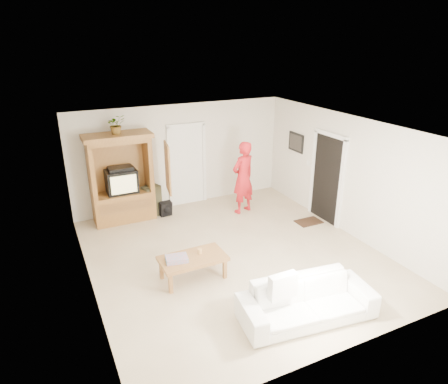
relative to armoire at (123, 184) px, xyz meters
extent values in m
plane|color=tan|center=(1.58, -2.66, -0.91)|extent=(6.00, 6.00, 0.00)
plane|color=white|center=(1.58, -2.66, 1.69)|extent=(6.00, 6.00, 0.00)
plane|color=silver|center=(1.58, 0.34, 0.39)|extent=(5.50, 0.00, 5.50)
plane|color=silver|center=(1.58, -5.66, 0.39)|extent=(5.50, 0.00, 5.50)
plane|color=silver|center=(-1.17, -2.66, 0.39)|extent=(0.00, 6.00, 6.00)
plane|color=silver|center=(4.33, -2.66, 0.39)|extent=(0.00, 6.00, 6.00)
cube|color=olive|center=(-0.02, -0.01, -0.56)|extent=(1.40, 0.60, 0.70)
cube|color=olive|center=(-0.67, -0.01, 0.39)|extent=(0.10, 0.60, 1.20)
cube|color=olive|center=(0.63, -0.01, 0.39)|extent=(0.10, 0.60, 1.20)
cube|color=olive|center=(-0.02, 0.26, 0.39)|extent=(1.40, 0.06, 1.20)
cube|color=olive|center=(-0.02, -0.01, 1.04)|extent=(1.40, 0.60, 0.10)
cube|color=olive|center=(-0.02, -0.01, 1.14)|extent=(1.52, 0.68, 0.10)
cube|color=olive|center=(0.96, -0.48, 0.39)|extent=(0.16, 0.67, 1.15)
cube|color=black|center=(-0.02, 0.02, 0.07)|extent=(0.70, 0.52, 0.55)
cube|color=tan|center=(-0.02, -0.25, 0.07)|extent=(0.58, 0.02, 0.42)
cube|color=black|center=(-0.02, -0.01, 0.38)|extent=(0.55, 0.35, 0.08)
cube|color=brown|center=(-0.02, -0.30, -0.46)|extent=(1.19, 0.03, 0.25)
cube|color=white|center=(1.73, 0.31, 0.11)|extent=(0.85, 0.05, 2.04)
cube|color=black|center=(4.30, -2.06, 0.11)|extent=(0.05, 0.90, 2.04)
cube|color=black|center=(4.31, -0.76, 0.69)|extent=(0.03, 0.60, 0.48)
cube|color=#382316|center=(3.88, -2.06, -0.90)|extent=(0.60, 0.40, 0.02)
imported|color=#4C7238|center=(-0.02, -0.03, 1.41)|extent=(0.42, 0.38, 0.43)
imported|color=red|center=(2.75, -0.82, -0.01)|extent=(0.76, 0.60, 1.81)
imported|color=white|center=(1.72, -4.85, -0.60)|extent=(2.20, 1.08, 0.62)
cube|color=brown|center=(0.53, -3.06, -0.50)|extent=(1.19, 0.66, 0.06)
cube|color=brown|center=(0.02, -3.32, -0.72)|extent=(0.07, 0.07, 0.38)
cube|color=brown|center=(0.01, -2.82, -0.72)|extent=(0.07, 0.07, 0.38)
cube|color=brown|center=(1.05, -3.31, -0.72)|extent=(0.07, 0.07, 0.38)
cube|color=brown|center=(1.05, -2.81, -0.72)|extent=(0.07, 0.07, 0.38)
cube|color=#DA4854|center=(0.23, -3.06, -0.43)|extent=(0.42, 0.34, 0.08)
cylinder|color=tan|center=(0.69, -3.01, -0.42)|extent=(0.08, 0.08, 0.10)
camera|label=1|loc=(-1.66, -8.91, 3.22)|focal=32.00mm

